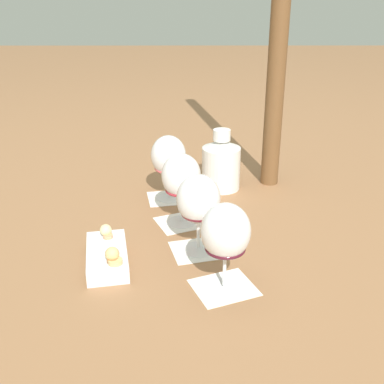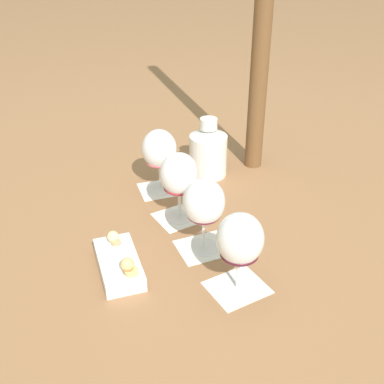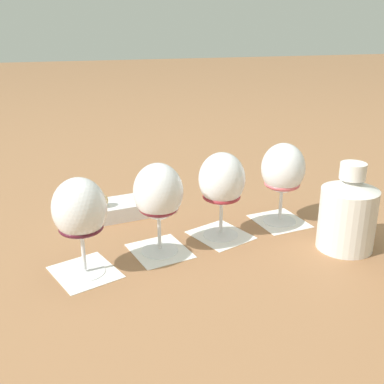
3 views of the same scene
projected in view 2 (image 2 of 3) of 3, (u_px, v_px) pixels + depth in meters
name	position (u px, v px, depth m)	size (l,w,h in m)	color
ground_plane	(193.00, 231.00, 1.21)	(8.00, 8.00, 0.00)	#936642
tasting_card_0	(161.00, 189.00, 1.39)	(0.13, 0.14, 0.00)	white
tasting_card_1	(180.00, 217.00, 1.27)	(0.15, 0.15, 0.00)	white
tasting_card_2	(203.00, 247.00, 1.15)	(0.13, 0.14, 0.00)	white
tasting_card_3	(237.00, 287.00, 1.03)	(0.14, 0.15, 0.00)	white
wine_glass_0	(159.00, 151.00, 1.33)	(0.10, 0.10, 0.18)	white
wine_glass_1	(179.00, 177.00, 1.21)	(0.10, 0.10, 0.18)	white
wine_glass_2	(204.00, 205.00, 1.09)	(0.10, 0.10, 0.18)	white
wine_glass_3	(240.00, 242.00, 0.97)	(0.10, 0.10, 0.18)	white
ceramic_vase	(208.00, 151.00, 1.44)	(0.11, 0.11, 0.18)	white
snack_dish	(119.00, 263.00, 1.07)	(0.19, 0.12, 0.07)	silver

